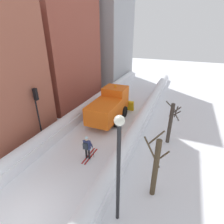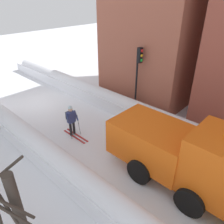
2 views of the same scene
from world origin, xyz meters
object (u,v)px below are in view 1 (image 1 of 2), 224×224
Objects in this scene: traffic_light_pole at (37,104)px; bare_tree_mid at (171,122)px; bare_tree_near at (156,167)px; street_lamp at (119,161)px; plow_truck at (110,105)px; skier at (87,147)px.

traffic_light_pole reaches higher than bare_tree_mid.
bare_tree_near is at bearing -12.12° from traffic_light_pole.
traffic_light_pole is 9.04m from street_lamp.
plow_truck is 10.21m from street_lamp.
plow_truck is 6.02m from bare_tree_mid.
bare_tree_near is 1.08× the size of bare_tree_mid.
skier is at bearing -81.46° from plow_truck.
street_lamp is at bearing -101.32° from bare_tree_mid.
traffic_light_pole is 1.20× the size of bare_tree_mid.
traffic_light_pole is at bearing 167.88° from bare_tree_near.
bare_tree_near is at bearing -13.75° from skier.
street_lamp is at bearing -64.68° from plow_truck.
street_lamp reaches higher than plow_truck.
plow_truck is 1.72× the size of bare_tree_mid.
traffic_light_pole reaches higher than bare_tree_near.
traffic_light_pole is at bearing 153.62° from street_lamp.
street_lamp is 2.85m from bare_tree_near.
bare_tree_mid is at bearing 40.50° from skier.
bare_tree_near reaches higher than plow_truck.
bare_tree_mid reaches higher than plow_truck.
traffic_light_pole is 10.16m from bare_tree_mid.
bare_tree_mid is (4.86, 4.15, 0.78)m from skier.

